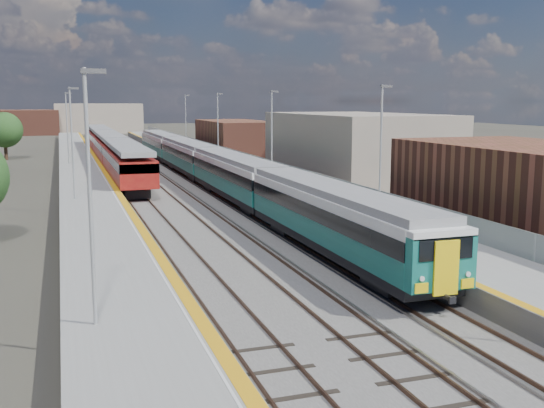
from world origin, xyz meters
TOP-DOWN VIEW (x-y plane):
  - ground at (0.00, 50.00)m, footprint 320.00×320.00m
  - ballast_bed at (-2.25, 52.50)m, footprint 10.50×155.00m
  - tracks at (-1.65, 54.18)m, footprint 8.96×160.00m
  - platform_right at (5.28, 52.49)m, footprint 4.70×155.00m
  - platform_left at (-9.05, 52.49)m, footprint 4.30×155.00m
  - buildings at (-18.12, 138.60)m, footprint 72.00×185.50m
  - green_train at (1.50, 44.64)m, footprint 2.66×74.23m
  - red_train at (-5.50, 66.40)m, footprint 2.95×59.75m
  - tree_c at (-17.75, 78.43)m, footprint 4.57×4.57m
  - tree_d at (19.35, 67.14)m, footprint 4.48×4.48m

SIDE VIEW (x-z plane):
  - ground at x=0.00m, z-range 0.00..0.00m
  - ballast_bed at x=-2.25m, z-range 0.00..0.06m
  - tracks at x=-1.65m, z-range 0.02..0.19m
  - platform_left at x=-9.05m, z-range -3.74..4.78m
  - platform_right at x=5.28m, z-range -3.72..4.80m
  - green_train at x=1.50m, z-range 0.60..3.53m
  - red_train at x=-5.50m, z-range 0.34..4.06m
  - tree_d at x=19.35m, z-range 0.78..6.85m
  - tree_c at x=-17.75m, z-range 0.80..7.00m
  - buildings at x=-18.12m, z-range -9.30..30.70m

